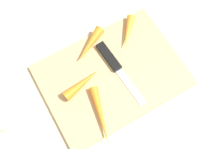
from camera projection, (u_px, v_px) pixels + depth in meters
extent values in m
plane|color=#C6B793|center=(112.00, 76.00, 0.73)|extent=(1.40, 1.40, 0.00)
cube|color=tan|center=(112.00, 75.00, 0.72)|extent=(0.36, 0.26, 0.01)
cube|color=#B7B7BC|center=(131.00, 87.00, 0.70)|extent=(0.03, 0.11, 0.00)
cube|color=black|center=(109.00, 57.00, 0.73)|extent=(0.03, 0.09, 0.01)
cone|color=orange|center=(101.00, 115.00, 0.67)|extent=(0.06, 0.15, 0.02)
cone|color=orange|center=(128.00, 32.00, 0.75)|extent=(0.08, 0.09, 0.02)
cone|color=orange|center=(82.00, 83.00, 0.69)|extent=(0.11, 0.05, 0.03)
cone|color=orange|center=(89.00, 45.00, 0.73)|extent=(0.11, 0.08, 0.03)
cylinder|color=silver|center=(3.00, 112.00, 0.67)|extent=(0.09, 0.09, 0.04)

